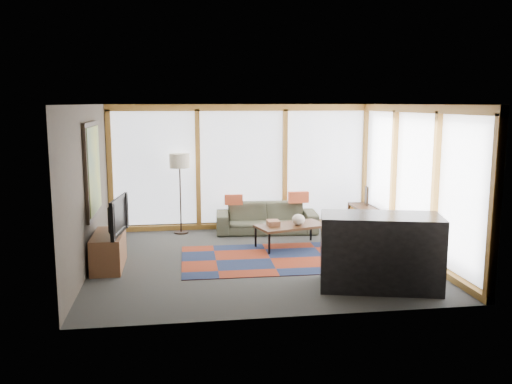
{
  "coord_description": "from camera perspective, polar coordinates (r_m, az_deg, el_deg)",
  "views": [
    {
      "loc": [
        -1.35,
        -8.75,
        2.62
      ],
      "look_at": [
        0.0,
        0.4,
        1.1
      ],
      "focal_mm": 38.0,
      "sensor_mm": 36.0,
      "label": 1
    }
  ],
  "objects": [
    {
      "name": "floor_lamp",
      "position": [
        11.02,
        -7.97,
        -0.19
      ],
      "size": [
        0.41,
        0.41,
        1.63
      ],
      "primitive_type": null,
      "color": "black",
      "rests_on": "ground"
    },
    {
      "name": "television",
      "position": [
        8.88,
        -14.85,
        -2.44
      ],
      "size": [
        0.27,
        1.05,
        0.6
      ],
      "primitive_type": "imported",
      "rotation": [
        0.0,
        0.0,
        1.44
      ],
      "color": "black",
      "rests_on": "tv_console"
    },
    {
      "name": "book_stack",
      "position": [
        9.89,
        1.83,
        -3.26
      ],
      "size": [
        0.22,
        0.27,
        0.09
      ],
      "primitive_type": "cube",
      "rotation": [
        0.0,
        0.0,
        0.01
      ],
      "color": "brown",
      "rests_on": "coffee_table"
    },
    {
      "name": "bowl_a",
      "position": [
        10.28,
        13.65,
        -2.37
      ],
      "size": [
        0.22,
        0.22,
        0.09
      ],
      "primitive_type": "ellipsoid",
      "rotation": [
        0.0,
        0.0,
        0.16
      ],
      "color": "black",
      "rests_on": "bookshelf"
    },
    {
      "name": "tv_console",
      "position": [
        9.07,
        -15.26,
        -5.97
      ],
      "size": [
        0.46,
        1.12,
        0.56
      ],
      "primitive_type": "cube",
      "color": "brown",
      "rests_on": "ground"
    },
    {
      "name": "bookshelf",
      "position": [
        10.81,
        12.32,
        -3.45
      ],
      "size": [
        0.39,
        2.14,
        0.54
      ],
      "primitive_type": null,
      "color": "black",
      "rests_on": "ground"
    },
    {
      "name": "coffee_table",
      "position": [
        10.0,
        3.71,
        -4.64
      ],
      "size": [
        1.39,
        0.98,
        0.42
      ],
      "primitive_type": null,
      "rotation": [
        0.0,
        0.0,
        0.3
      ],
      "color": "black",
      "rests_on": "ground"
    },
    {
      "name": "pillow_left",
      "position": [
        10.91,
        -2.37,
        -0.81
      ],
      "size": [
        0.38,
        0.14,
        0.2
      ],
      "primitive_type": "cube",
      "rotation": [
        0.0,
        0.0,
        -0.09
      ],
      "color": "#C64E2C",
      "rests_on": "sofa"
    },
    {
      "name": "rug",
      "position": [
        9.29,
        1.5,
        -7.02
      ],
      "size": [
        3.02,
        1.97,
        0.01
      ],
      "primitive_type": "cube",
      "rotation": [
        0.0,
        0.0,
        -0.02
      ],
      "color": "maroon",
      "rests_on": "ground"
    },
    {
      "name": "pillow_right",
      "position": [
        11.14,
        4.5,
        -0.55
      ],
      "size": [
        0.42,
        0.13,
        0.23
      ],
      "primitive_type": "cube",
      "rotation": [
        0.0,
        0.0,
        -0.0
      ],
      "color": "#C64E2C",
      "rests_on": "sofa"
    },
    {
      "name": "bar_counter",
      "position": [
        7.95,
        12.93,
        -6.14
      ],
      "size": [
        1.82,
        1.18,
        1.06
      ],
      "primitive_type": "cube",
      "rotation": [
        0.0,
        0.0,
        -0.25
      ],
      "color": "black",
      "rests_on": "ground"
    },
    {
      "name": "ground",
      "position": [
        9.24,
        0.36,
        -7.15
      ],
      "size": [
        5.5,
        5.5,
        0.0
      ],
      "primitive_type": "plane",
      "color": "#2B2A28",
      "rests_on": "ground"
    },
    {
      "name": "shelf_picture",
      "position": [
        11.43,
        11.56,
        -0.38
      ],
      "size": [
        0.1,
        0.3,
        0.39
      ],
      "primitive_type": "cube",
      "rotation": [
        0.0,
        0.0,
        -0.21
      ],
      "color": "black",
      "rests_on": "bookshelf"
    },
    {
      "name": "room_envelope",
      "position": [
        9.56,
        2.8,
        2.83
      ],
      "size": [
        5.52,
        5.02,
        2.62
      ],
      "color": "#433A33",
      "rests_on": "ground"
    },
    {
      "name": "bowl_b",
      "position": [
        10.52,
        12.84,
        -2.11
      ],
      "size": [
        0.16,
        0.16,
        0.08
      ],
      "primitive_type": "ellipsoid",
      "rotation": [
        0.0,
        0.0,
        0.04
      ],
      "color": "black",
      "rests_on": "bookshelf"
    },
    {
      "name": "vase",
      "position": [
        9.91,
        4.48,
        -2.92
      ],
      "size": [
        0.28,
        0.28,
        0.21
      ],
      "primitive_type": "ellipsoid",
      "rotation": [
        0.0,
        0.0,
        -0.17
      ],
      "color": "beige",
      "rests_on": "coffee_table"
    },
    {
      "name": "sofa",
      "position": [
        11.1,
        1.12,
        -2.74
      ],
      "size": [
        2.11,
        0.96,
        0.6
      ],
      "primitive_type": "imported",
      "rotation": [
        0.0,
        0.0,
        -0.08
      ],
      "color": "#39392A",
      "rests_on": "ground"
    }
  ]
}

